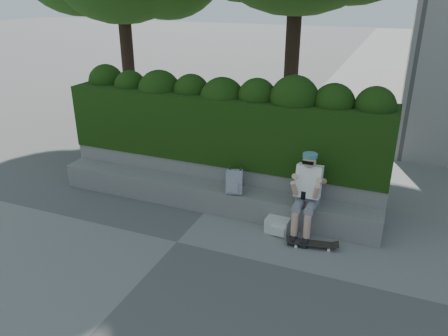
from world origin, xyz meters
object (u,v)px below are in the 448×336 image
at_px(skateboard, 312,244).
at_px(backpack_ground, 277,225).
at_px(person, 307,191).
at_px(backpack_plaid, 234,182).

height_order(skateboard, backpack_ground, backpack_ground).
distance_m(person, skateboard, 0.82).
bearing_deg(backpack_ground, skateboard, -17.98).
relative_size(skateboard, backpack_plaid, 1.76).
relative_size(person, backpack_plaid, 3.32).
bearing_deg(person, skateboard, -60.82).
relative_size(skateboard, backpack_ground, 1.93).
bearing_deg(backpack_plaid, backpack_ground, -33.47).
bearing_deg(skateboard, backpack_ground, 149.14).
distance_m(person, backpack_plaid, 1.28).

